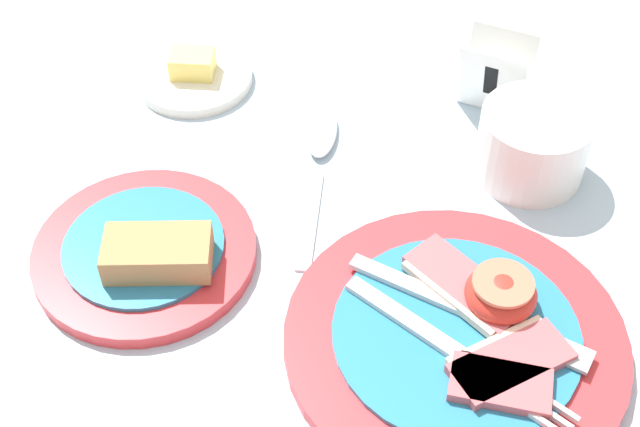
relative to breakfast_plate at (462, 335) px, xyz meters
The scene contains 7 objects.
ground_plane 0.08m from the breakfast_plate, 159.54° to the right, with size 3.00×3.00×0.00m, color #A3BCD1.
breakfast_plate is the anchor object (origin of this frame).
bread_plate 0.25m from the breakfast_plate, behind, with size 0.17×0.17×0.04m.
sugar_cup 0.20m from the breakfast_plate, 82.82° to the left, with size 0.09×0.09×0.06m.
butter_dish 0.37m from the breakfast_plate, 142.08° to the left, with size 0.11×0.11×0.03m.
number_card 0.27m from the breakfast_plate, 94.11° to the left, with size 0.07×0.05×0.07m.
teaspoon_by_saucer 0.22m from the breakfast_plate, 133.27° to the left, with size 0.05×0.19×0.01m.
Camera 1 is at (0.08, -0.36, 0.53)m, focal length 50.00 mm.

